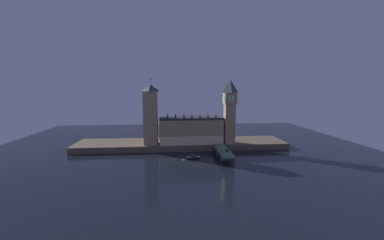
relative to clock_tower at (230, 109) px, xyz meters
The scene contains 14 objects.
ground_plane 69.29m from the clock_tower, 151.33° to the right, with size 400.00×400.00×0.00m, color black.
embankment 63.26m from the clock_tower, 165.77° to the left, with size 220.00×42.00×6.08m.
parliament_hall 45.07m from the clock_tower, behind, with size 64.12×21.72×32.55m.
clock_tower is the anchor object (origin of this frame).
victoria_tower 80.20m from the clock_tower, behind, with size 13.91×13.91×66.28m.
bridge 49.63m from the clock_tower, 112.08° to the right, with size 10.88×46.00×7.36m.
car_northbound_lead 43.79m from the clock_tower, 122.56° to the right, with size 1.88×3.83×1.43m.
car_southbound_lead 50.21m from the clock_tower, 106.20° to the right, with size 1.84×4.79×1.30m.
pedestrian_near_rail 58.98m from the clock_tower, 111.20° to the right, with size 0.38×0.38×1.63m.
pedestrian_far_rail 40.86m from the clock_tower, 137.74° to the right, with size 0.38×0.38×1.65m.
street_lamp_near 57.94m from the clock_tower, 111.24° to the right, with size 1.34×0.60×6.99m.
street_lamp_mid 44.30m from the clock_tower, 103.60° to the right, with size 1.34×0.60×6.45m.
street_lamp_far 38.80m from the clock_tower, 136.80° to the right, with size 1.34×0.60×6.67m.
boat_upstream 65.02m from the clock_tower, 141.81° to the right, with size 14.14×5.13×3.51m.
Camera 1 is at (-9.71, -208.15, 62.66)m, focal length 22.00 mm.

